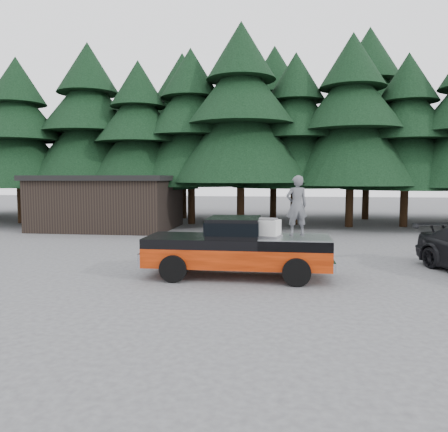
# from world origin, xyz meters

# --- Properties ---
(ground) EXTENTS (120.00, 120.00, 0.00)m
(ground) POSITION_xyz_m (0.00, 0.00, 0.00)
(ground) COLOR #474749
(ground) RESTS_ON ground
(pickup_truck) EXTENTS (6.00, 2.04, 1.33)m
(pickup_truck) POSITION_xyz_m (0.31, -0.19, 0.67)
(pickup_truck) COLOR red
(pickup_truck) RESTS_ON ground
(truck_cab) EXTENTS (1.66, 1.90, 0.59)m
(truck_cab) POSITION_xyz_m (0.21, -0.19, 1.62)
(truck_cab) COLOR black
(truck_cab) RESTS_ON pickup_truck
(air_compressor) EXTENTS (0.90, 0.81, 0.52)m
(air_compressor) POSITION_xyz_m (1.26, -0.35, 1.59)
(air_compressor) COLOR silver
(air_compressor) RESTS_ON pickup_truck
(man_on_bed) EXTENTS (0.80, 0.65, 1.92)m
(man_on_bed) POSITION_xyz_m (2.18, 0.15, 2.29)
(man_on_bed) COLOR #505156
(man_on_bed) RESTS_ON pickup_truck
(utility_building) EXTENTS (8.40, 6.40, 3.30)m
(utility_building) POSITION_xyz_m (-9.00, 12.00, 1.67)
(utility_building) COLOR black
(utility_building) RESTS_ON ground
(treeline) EXTENTS (60.15, 16.05, 17.50)m
(treeline) POSITION_xyz_m (0.42, 17.20, 7.72)
(treeline) COLOR black
(treeline) RESTS_ON ground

